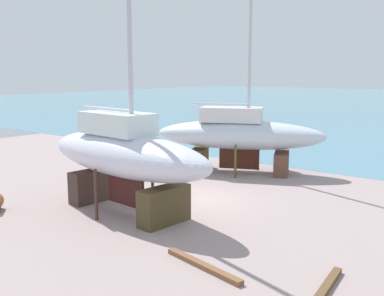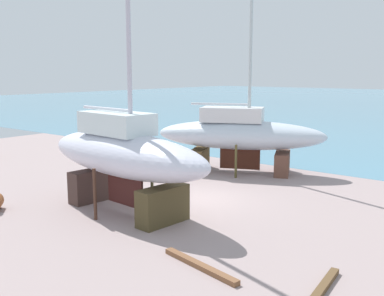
{
  "view_description": "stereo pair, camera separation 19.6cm",
  "coord_description": "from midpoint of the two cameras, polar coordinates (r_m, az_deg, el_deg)",
  "views": [
    {
      "loc": [
        10.74,
        -14.38,
        5.18
      ],
      "look_at": [
        -1.25,
        1.24,
        1.84
      ],
      "focal_mm": 42.18,
      "sensor_mm": 36.0,
      "label": 1
    },
    {
      "loc": [
        10.89,
        -14.26,
        5.18
      ],
      "look_at": [
        -1.25,
        1.24,
        1.84
      ],
      "focal_mm": 42.18,
      "sensor_mm": 36.0,
      "label": 2
    }
  ],
  "objects": [
    {
      "name": "sailboat_mid_port",
      "position": [
        16.79,
        -8.31,
        -0.78
      ],
      "size": [
        8.4,
        3.16,
        13.43
      ],
      "rotation": [
        0.0,
        0.0,
        -0.09
      ],
      "color": "#473C22",
      "rests_on": "ground"
    },
    {
      "name": "worker",
      "position": [
        22.55,
        -7.6,
        -1.53
      ],
      "size": [
        0.47,
        0.49,
        1.64
      ],
      "rotation": [
        0.0,
        0.0,
        0.7
      ],
      "color": "navy",
      "rests_on": "ground"
    },
    {
      "name": "timber_long_aft",
      "position": [
        12.42,
        1.48,
        -14.66
      ],
      "size": [
        2.76,
        0.78,
        0.14
      ],
      "primitive_type": "cube",
      "rotation": [
        0.0,
        0.0,
        2.94
      ],
      "color": "brown",
      "rests_on": "ground"
    },
    {
      "name": "ground_plane",
      "position": [
        16.26,
        -6.21,
        -8.99
      ],
      "size": [
        45.13,
        45.13,
        0.0
      ],
      "primitive_type": "plane",
      "color": "gray"
    },
    {
      "name": "timber_short_skew",
      "position": [
        11.41,
        16.13,
        -17.38
      ],
      "size": [
        0.52,
        3.05,
        0.14
      ],
      "primitive_type": "cube",
      "rotation": [
        0.0,
        0.0,
        1.68
      ],
      "color": "brown",
      "rests_on": "ground"
    },
    {
      "name": "sailboat_large_starboard",
      "position": [
        23.44,
        6.28,
        1.71
      ],
      "size": [
        8.99,
        5.85,
        12.9
      ],
      "rotation": [
        0.0,
        0.0,
        0.42
      ],
      "color": "brown",
      "rests_on": "ground"
    }
  ]
}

